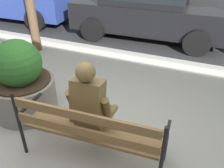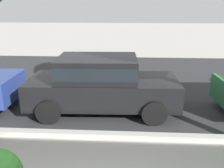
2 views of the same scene
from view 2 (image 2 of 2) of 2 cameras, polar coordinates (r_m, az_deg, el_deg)
The scene contains 3 objects.
street_surface at distance 10.04m, azimuth 0.89°, elevation 1.04°, with size 60.00×9.00×0.01m, color #2D2D30.
curb_stone at distance 5.77m, azimuth -1.31°, elevation -11.71°, with size 60.00×0.20×0.12m, color #B2AFA8.
parked_car_black at distance 6.88m, azimuth -2.57°, elevation 0.36°, with size 4.16×2.03×1.56m.
Camera 2 is at (0.44, -2.10, 2.91)m, focal length 39.63 mm.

